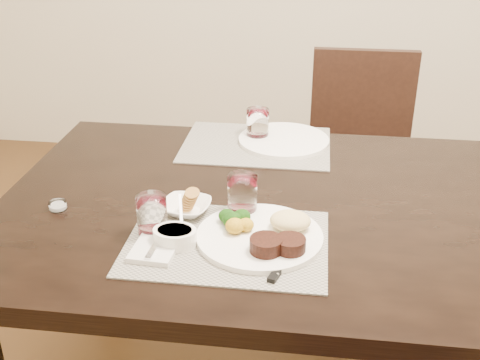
# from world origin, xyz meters

# --- Properties ---
(dining_table) EXTENTS (2.00, 1.00, 0.75)m
(dining_table) POSITION_xyz_m (0.00, 0.00, 0.67)
(dining_table) COLOR black
(dining_table) RESTS_ON ground
(chair_far) EXTENTS (0.42, 0.42, 0.90)m
(chair_far) POSITION_xyz_m (0.00, 0.93, 0.50)
(chair_far) COLOR black
(chair_far) RESTS_ON ground
(placemat_near) EXTENTS (0.46, 0.34, 0.00)m
(placemat_near) POSITION_xyz_m (-0.37, -0.21, 0.75)
(placemat_near) COLOR gray
(placemat_near) RESTS_ON dining_table
(placemat_far) EXTENTS (0.46, 0.34, 0.00)m
(placemat_far) POSITION_xyz_m (-0.37, 0.37, 0.75)
(placemat_far) COLOR gray
(placemat_far) RESTS_ON dining_table
(dinner_plate) EXTENTS (0.29, 0.29, 0.05)m
(dinner_plate) POSITION_xyz_m (-0.29, -0.19, 0.77)
(dinner_plate) COLOR white
(dinner_plate) RESTS_ON placemat_near
(napkin_fork) EXTENTS (0.11, 0.18, 0.02)m
(napkin_fork) POSITION_xyz_m (-0.53, -0.24, 0.76)
(napkin_fork) COLOR silver
(napkin_fork) RESTS_ON placemat_near
(steak_knife) EXTENTS (0.05, 0.21, 0.01)m
(steak_knife) POSITION_xyz_m (-0.25, -0.29, 0.76)
(steak_knife) COLOR white
(steak_knife) RESTS_ON placemat_near
(cracker_bowl) EXTENTS (0.13, 0.13, 0.05)m
(cracker_bowl) POSITION_xyz_m (-0.50, -0.09, 0.77)
(cracker_bowl) COLOR white
(cracker_bowl) RESTS_ON placemat_near
(sauce_ramekin) EXTENTS (0.10, 0.15, 0.08)m
(sauce_ramekin) POSITION_xyz_m (-0.49, -0.24, 0.78)
(sauce_ramekin) COLOR white
(sauce_ramekin) RESTS_ON placemat_near
(wine_glass_near) EXTENTS (0.07, 0.07, 0.10)m
(wine_glass_near) POSITION_xyz_m (-0.36, -0.07, 0.80)
(wine_glass_near) COLOR white
(wine_glass_near) RESTS_ON placemat_near
(far_plate) EXTENTS (0.29, 0.29, 0.01)m
(far_plate) POSITION_xyz_m (-0.28, 0.40, 0.76)
(far_plate) COLOR white
(far_plate) RESTS_ON placemat_far
(wine_glass_far) EXTENTS (0.07, 0.07, 0.10)m
(wine_glass_far) POSITION_xyz_m (-0.37, 0.42, 0.80)
(wine_glass_far) COLOR white
(wine_glass_far) RESTS_ON placemat_far
(wine_glass_side) EXTENTS (0.07, 0.07, 0.10)m
(wine_glass_side) POSITION_xyz_m (-0.55, -0.19, 0.79)
(wine_glass_side) COLOR white
(wine_glass_side) RESTS_ON dining_table
(salt_cellar) EXTENTS (0.04, 0.04, 0.02)m
(salt_cellar) POSITION_xyz_m (-0.82, -0.11, 0.76)
(salt_cellar) COLOR white
(salt_cellar) RESTS_ON dining_table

